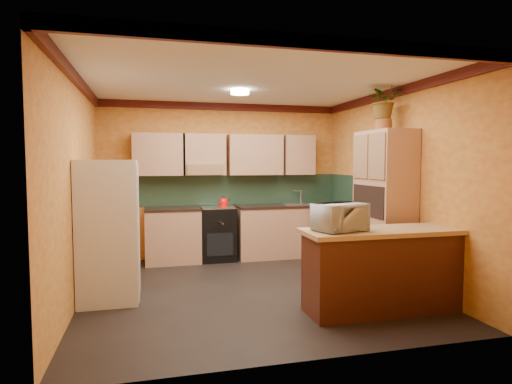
# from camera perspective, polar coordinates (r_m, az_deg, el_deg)

# --- Properties ---
(room_shell) EXTENTS (4.24, 4.24, 2.72)m
(room_shell) POSITION_cam_1_polar(r_m,az_deg,el_deg) (5.82, -1.29, 8.09)
(room_shell) COLOR black
(room_shell) RESTS_ON ground
(base_cabinets_back) EXTENTS (3.65, 0.60, 0.88)m
(base_cabinets_back) POSITION_cam_1_polar(r_m,az_deg,el_deg) (7.49, -0.43, -5.47)
(base_cabinets_back) COLOR tan
(base_cabinets_back) RESTS_ON ground
(countertop_back) EXTENTS (3.65, 0.62, 0.04)m
(countertop_back) POSITION_cam_1_polar(r_m,az_deg,el_deg) (7.43, -0.44, -1.97)
(countertop_back) COLOR black
(countertop_back) RESTS_ON base_cabinets_back
(stove) EXTENTS (0.58, 0.58, 0.91)m
(stove) POSITION_cam_1_polar(r_m,az_deg,el_deg) (7.37, -5.18, -5.53)
(stove) COLOR black
(stove) RESTS_ON ground
(kettle) EXTENTS (0.20, 0.20, 0.18)m
(kettle) POSITION_cam_1_polar(r_m,az_deg,el_deg) (7.27, -4.37, -1.33)
(kettle) COLOR red
(kettle) RESTS_ON stove
(sink) EXTENTS (0.48, 0.40, 0.03)m
(sink) POSITION_cam_1_polar(r_m,az_deg,el_deg) (7.65, 5.22, -1.56)
(sink) COLOR silver
(sink) RESTS_ON countertop_back
(base_cabinets_right) EXTENTS (0.60, 0.80, 0.88)m
(base_cabinets_right) POSITION_cam_1_polar(r_m,az_deg,el_deg) (7.29, 11.05, -5.81)
(base_cabinets_right) COLOR tan
(base_cabinets_right) RESTS_ON ground
(countertop_right) EXTENTS (0.62, 0.80, 0.04)m
(countertop_right) POSITION_cam_1_polar(r_m,az_deg,el_deg) (7.23, 11.10, -2.21)
(countertop_right) COLOR black
(countertop_right) RESTS_ON base_cabinets_right
(fridge) EXTENTS (0.68, 0.66, 1.70)m
(fridge) POSITION_cam_1_polar(r_m,az_deg,el_deg) (5.43, -19.09, -4.94)
(fridge) COLOR silver
(fridge) RESTS_ON ground
(pantry) EXTENTS (0.48, 0.90, 2.10)m
(pantry) POSITION_cam_1_polar(r_m,az_deg,el_deg) (6.11, 16.69, -2.02)
(pantry) COLOR tan
(pantry) RESTS_ON ground
(fern_pot) EXTENTS (0.22, 0.22, 0.16)m
(fern_pot) POSITION_cam_1_polar(r_m,az_deg,el_deg) (6.14, 16.66, 8.57)
(fern_pot) COLOR brown
(fern_pot) RESTS_ON pantry
(fern) EXTENTS (0.51, 0.46, 0.50)m
(fern) POSITION_cam_1_polar(r_m,az_deg,el_deg) (6.18, 16.72, 11.63)
(fern) COLOR tan
(fern) RESTS_ON fern_pot
(breakfast_bar) EXTENTS (1.80, 0.55, 0.88)m
(breakfast_bar) POSITION_cam_1_polar(r_m,az_deg,el_deg) (5.10, 16.83, -10.18)
(breakfast_bar) COLOR #451910
(breakfast_bar) RESTS_ON ground
(bar_top) EXTENTS (1.90, 0.65, 0.05)m
(bar_top) POSITION_cam_1_polar(r_m,az_deg,el_deg) (5.00, 16.94, -5.01)
(bar_top) COLOR tan
(bar_top) RESTS_ON breakfast_bar
(microwave) EXTENTS (0.62, 0.51, 0.30)m
(microwave) POSITION_cam_1_polar(r_m,az_deg,el_deg) (4.71, 11.12, -3.31)
(microwave) COLOR silver
(microwave) RESTS_ON bar_top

